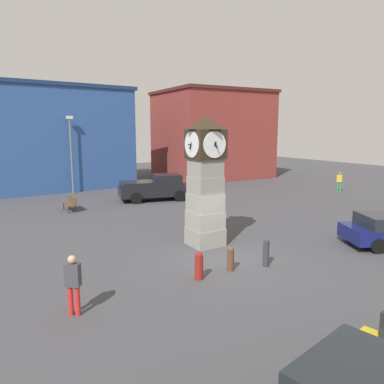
{
  "coord_description": "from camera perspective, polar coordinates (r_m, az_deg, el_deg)",
  "views": [
    {
      "loc": [
        -8.36,
        -11.41,
        5.11
      ],
      "look_at": [
        0.16,
        2.84,
        2.3
      ],
      "focal_mm": 35.0,
      "sensor_mm": 36.0,
      "label": 1
    }
  ],
  "objects": [
    {
      "name": "bollard_far_row",
      "position": [
        14.47,
        11.22,
        -8.99
      ],
      "size": [
        0.23,
        0.23,
        1.07
      ],
      "color": "#333338",
      "rests_on": "ground_plane"
    },
    {
      "name": "bench",
      "position": [
        24.8,
        -18.04,
        -1.54
      ],
      "size": [
        0.56,
        1.61,
        0.9
      ],
      "color": "brown",
      "rests_on": "ground_plane"
    },
    {
      "name": "storefront_low_left",
      "position": [
        40.95,
        2.99,
        8.79
      ],
      "size": [
        10.98,
        10.1,
        9.07
      ],
      "color": "maroon",
      "rests_on": "ground_plane"
    },
    {
      "name": "ground_plane",
      "position": [
        15.04,
        5.13,
        -10.31
      ],
      "size": [
        82.95,
        82.95,
        0.0
      ],
      "primitive_type": "plane",
      "color": "#424247"
    },
    {
      "name": "bollard_mid_row",
      "position": [
        13.89,
        5.9,
        -10.06
      ],
      "size": [
        0.26,
        0.26,
        0.89
      ],
      "color": "brown",
      "rests_on": "ground_plane"
    },
    {
      "name": "street_lamp_near_road",
      "position": [
        31.17,
        -17.95,
        6.26
      ],
      "size": [
        0.5,
        0.24,
        6.11
      ],
      "color": "slate",
      "rests_on": "ground_plane"
    },
    {
      "name": "clock_tower",
      "position": [
        16.25,
        2.05,
        1.71
      ],
      "size": [
        1.75,
        1.76,
        5.66
      ],
      "color": "gray",
      "rests_on": "ground_plane"
    },
    {
      "name": "bollard_near_tower",
      "position": [
        13.05,
        1.06,
        -11.11
      ],
      "size": [
        0.29,
        0.29,
        0.98
      ],
      "color": "maroon",
      "rests_on": "ground_plane"
    },
    {
      "name": "pedestrian_crossing_lot",
      "position": [
        11.0,
        -17.67,
        -12.83
      ],
      "size": [
        0.46,
        0.43,
        1.73
      ],
      "color": "red",
      "rests_on": "ground_plane"
    },
    {
      "name": "pedestrian_near_bench",
      "position": [
        32.95,
        21.57,
        1.63
      ],
      "size": [
        0.36,
        0.46,
        1.63
      ],
      "color": "#338C4C",
      "rests_on": "ground_plane"
    },
    {
      "name": "pickup_truck",
      "position": [
        27.16,
        -5.56,
        0.7
      ],
      "size": [
        5.47,
        3.13,
        1.85
      ],
      "color": "black",
      "rests_on": "ground_plane"
    },
    {
      "name": "warehouse_blue_far",
      "position": [
        35.06,
        -22.54,
        7.66
      ],
      "size": [
        15.87,
        9.36,
        8.72
      ],
      "color": "#2D5193",
      "rests_on": "ground_plane"
    }
  ]
}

